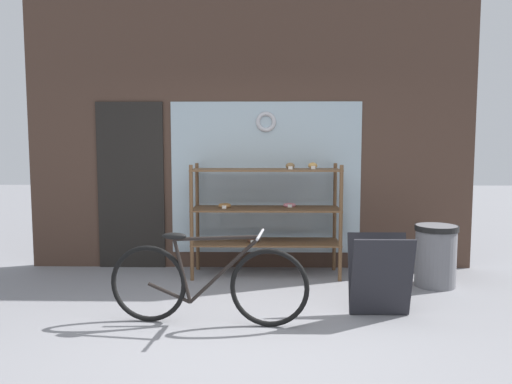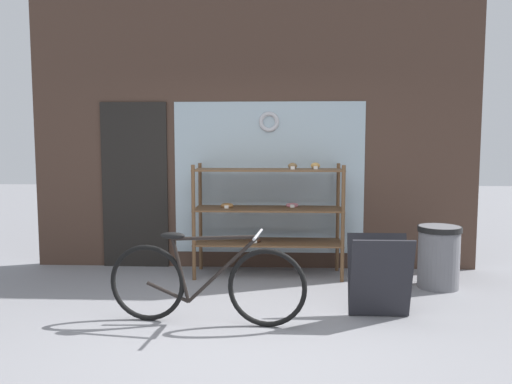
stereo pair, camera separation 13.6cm
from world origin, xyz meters
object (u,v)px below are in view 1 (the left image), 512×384
display_case (266,208)px  trash_bin (436,253)px  sandwich_board (380,275)px  bicycle (207,283)px

display_case → trash_bin: (1.88, -0.43, -0.44)m
trash_bin → sandwich_board: bearing=-131.0°
display_case → trash_bin: display_case is taller
bicycle → trash_bin: (2.40, 1.22, 0.00)m
sandwich_board → trash_bin: size_ratio=1.08×
display_case → trash_bin: 1.98m
bicycle → sandwich_board: bicycle is taller
trash_bin → bicycle: bearing=-153.1°
display_case → sandwich_board: 1.79m
sandwich_board → bicycle: bearing=-170.4°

